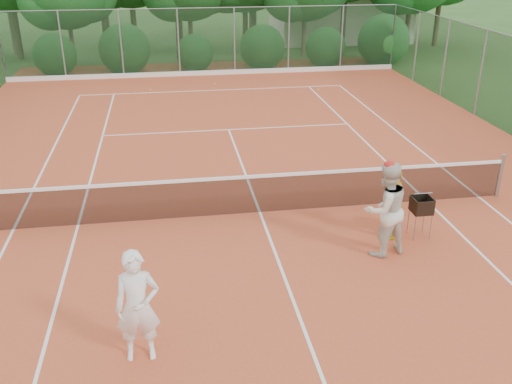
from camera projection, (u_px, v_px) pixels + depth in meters
ground at (260, 214)px, 13.26m from camera, size 120.00×120.00×0.00m
clay_court at (260, 213)px, 13.26m from camera, size 18.00×36.00×0.02m
club_building at (339, 15)px, 35.60m from camera, size 8.00×5.00×3.00m
tennis_net at (260, 193)px, 13.05m from camera, size 11.97×0.10×1.10m
player_white at (138, 307)px, 8.35m from camera, size 0.66×0.44×1.81m
player_center_grp at (385, 209)px, 11.18m from camera, size 1.12×0.98×1.99m
player_yellow at (393, 203)px, 11.89m from camera, size 0.50×0.97×1.59m
ball_hopper at (422, 206)px, 11.94m from camera, size 0.39×0.39×0.90m
stray_ball_a at (150, 90)px, 23.92m from camera, size 0.07×0.07×0.07m
stray_ball_b at (215, 84)px, 24.93m from camera, size 0.07×0.07×0.07m
stray_ball_c at (318, 89)px, 23.97m from camera, size 0.07×0.07×0.07m
court_markings at (260, 213)px, 13.26m from camera, size 11.03×23.83×0.01m
fence_back at (207, 42)px, 26.18m from camera, size 18.07×0.07×3.00m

